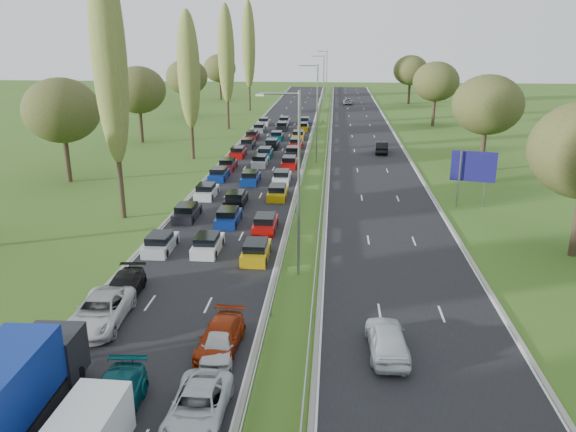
% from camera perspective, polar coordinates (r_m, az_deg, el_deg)
% --- Properties ---
extents(ground, '(260.00, 260.00, 0.00)m').
position_cam_1_polar(ground, '(72.92, 2.95, 5.79)').
color(ground, '#3C581B').
rests_on(ground, ground).
extents(near_carriageway, '(10.50, 215.00, 0.04)m').
position_cam_1_polar(near_carriageway, '(75.86, -2.12, 6.27)').
color(near_carriageway, black).
rests_on(near_carriageway, ground).
extents(far_carriageway, '(10.50, 215.00, 0.04)m').
position_cam_1_polar(far_carriageway, '(75.48, 8.17, 6.04)').
color(far_carriageway, black).
rests_on(far_carriageway, ground).
extents(central_reservation, '(2.36, 215.00, 0.32)m').
position_cam_1_polar(central_reservation, '(75.26, 3.02, 6.59)').
color(central_reservation, gray).
rests_on(central_reservation, ground).
extents(lamp_columns, '(0.18, 140.18, 12.00)m').
position_cam_1_polar(lamp_columns, '(69.94, 2.97, 10.27)').
color(lamp_columns, gray).
rests_on(lamp_columns, ground).
extents(poplar_row, '(2.80, 127.80, 22.44)m').
position_cam_1_polar(poplar_row, '(62.25, -12.66, 14.86)').
color(poplar_row, '#2D2116').
rests_on(poplar_row, ground).
extents(woodland_left, '(8.00, 166.00, 11.10)m').
position_cam_1_polar(woodland_left, '(61.52, -23.40, 9.42)').
color(woodland_left, '#2D2116').
rests_on(woodland_left, ground).
extents(woodland_right, '(8.00, 153.00, 11.10)m').
position_cam_1_polar(woodland_right, '(60.98, 21.53, 9.57)').
color(woodland_right, '#2D2116').
rests_on(woodland_right, ground).
extents(traffic_queue_fill, '(9.06, 68.63, 0.80)m').
position_cam_1_polar(traffic_queue_fill, '(70.99, -2.60, 5.83)').
color(traffic_queue_fill, '#B2B7BC').
rests_on(traffic_queue_fill, ground).
extents(near_car_2, '(2.94, 5.81, 1.57)m').
position_cam_1_polar(near_car_2, '(32.63, -18.55, -9.17)').
color(near_car_2, silver).
rests_on(near_car_2, near_carriageway).
extents(near_car_3, '(2.28, 4.86, 1.37)m').
position_cam_1_polar(near_car_3, '(35.47, -16.34, -6.91)').
color(near_car_3, black).
rests_on(near_car_3, near_carriageway).
extents(near_car_7, '(2.35, 5.18, 1.47)m').
position_cam_1_polar(near_car_7, '(25.31, -17.46, -17.61)').
color(near_car_7, '#054952').
rests_on(near_car_7, near_carriageway).
extents(near_car_10, '(2.29, 4.93, 1.37)m').
position_cam_1_polar(near_car_10, '(24.38, -9.17, -18.60)').
color(near_car_10, silver).
rests_on(near_car_10, near_carriageway).
extents(near_car_11, '(2.13, 4.75, 1.35)m').
position_cam_1_polar(near_car_11, '(28.97, -6.88, -12.12)').
color(near_car_11, '#942709').
rests_on(near_car_11, near_carriageway).
extents(near_car_12, '(1.85, 3.99, 1.33)m').
position_cam_1_polar(near_car_12, '(28.41, -7.05, -12.81)').
color(near_car_12, silver).
rests_on(near_car_12, near_carriageway).
extents(far_car_0, '(2.10, 4.80, 1.61)m').
position_cam_1_polar(far_car_0, '(28.79, 10.07, -12.20)').
color(far_car_0, silver).
rests_on(far_car_0, far_carriageway).
extents(far_car_1, '(1.98, 4.79, 1.54)m').
position_cam_1_polar(far_car_1, '(77.64, 9.52, 6.90)').
color(far_car_1, black).
rests_on(far_car_1, far_carriageway).
extents(far_car_2, '(2.40, 5.01, 1.38)m').
position_cam_1_polar(far_car_2, '(134.51, 6.12, 11.51)').
color(far_car_2, slate).
rests_on(far_car_2, far_carriageway).
extents(blue_lorry, '(2.41, 8.66, 3.66)m').
position_cam_1_polar(blue_lorry, '(25.18, -26.35, -15.82)').
color(blue_lorry, black).
rests_on(blue_lorry, near_carriageway).
extents(direction_sign, '(3.92, 0.98, 5.20)m').
position_cam_1_polar(direction_sign, '(54.06, 18.31, 4.56)').
color(direction_sign, gray).
rests_on(direction_sign, ground).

